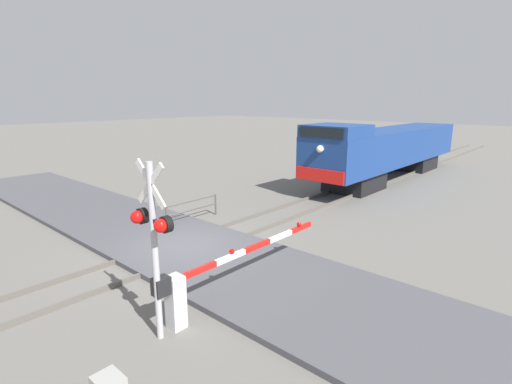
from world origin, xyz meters
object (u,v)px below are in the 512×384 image
object	(u,v)px
crossing_signal	(153,233)
guard_railing	(192,207)
crossing_gate	(200,282)
locomotive	(388,149)

from	to	relation	value
crossing_signal	guard_railing	distance (m)	8.40
crossing_gate	guard_railing	bearing A→B (deg)	142.41
locomotive	crossing_signal	xyz separation A→B (m)	(3.59, -19.88, 0.45)
crossing_signal	locomotive	bearing A→B (deg)	100.24
crossing_signal	crossing_gate	xyz separation A→B (m)	(-0.04, 1.21, -1.56)
locomotive	crossing_gate	distance (m)	19.04
locomotive	guard_railing	xyz separation A→B (m)	(-2.30, -14.16, -1.34)
locomotive	guard_railing	world-z (taller)	locomotive
crossing_signal	crossing_gate	world-z (taller)	crossing_signal
crossing_signal	guard_railing	xyz separation A→B (m)	(-5.90, 5.72, -1.79)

